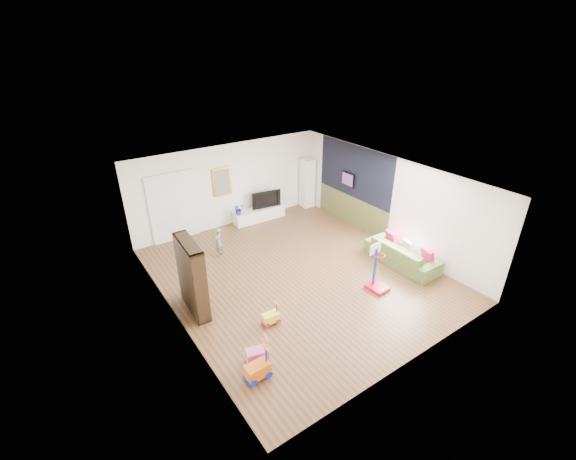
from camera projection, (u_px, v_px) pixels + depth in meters
floor at (297, 274)px, 10.28m from camera, size 6.50×7.50×0.00m
ceiling at (298, 178)px, 9.05m from camera, size 6.50×7.50×0.00m
wall_back at (229, 186)px, 12.41m from camera, size 6.50×0.00×2.70m
wall_front at (419, 307)px, 6.92m from camera, size 6.50×0.00×2.70m
wall_left at (171, 269)px, 8.02m from camera, size 0.00×7.50×2.70m
wall_right at (386, 200)px, 11.31m from camera, size 0.00×7.50×2.70m
navy_accent at (354, 172)px, 12.10m from camera, size 0.01×3.20×1.70m
olive_wainscot at (351, 211)px, 12.71m from camera, size 0.01×3.20×1.00m
doorway at (173, 208)px, 11.55m from camera, size 1.45×0.06×2.10m
painting_back at (222, 182)px, 12.16m from camera, size 0.62×0.06×0.92m
artwork_right at (348, 179)px, 12.35m from camera, size 0.04×0.56×0.46m
media_console at (259, 214)px, 13.17m from camera, size 1.83×0.50×0.42m
tall_cabinet at (307, 183)px, 13.93m from camera, size 0.43×0.43×1.79m
bookshelf at (192, 277)px, 8.57m from camera, size 0.39×1.23×1.77m
sofa at (402, 254)px, 10.60m from camera, size 0.83×2.12×0.62m
basketball_hoop at (379, 268)px, 9.38m from camera, size 0.45×0.54×1.23m
ride_on_yellow at (271, 314)px, 8.42m from camera, size 0.39×0.25×0.50m
ride_on_orange at (257, 366)px, 7.04m from camera, size 0.46×0.29×0.61m
ride_on_pink at (257, 351)px, 7.41m from camera, size 0.48×0.37×0.57m
child at (218, 242)px, 10.96m from camera, size 0.38×0.35×0.86m
tv at (265, 198)px, 13.09m from camera, size 1.04×0.28×0.59m
vase_plant at (239, 209)px, 12.56m from camera, size 0.38×0.34×0.38m
pillow_left at (428, 256)px, 10.17m from camera, size 0.21×0.41×0.40m
pillow_center at (408, 246)px, 10.61m from camera, size 0.21×0.38×0.37m
pillow_right at (391, 238)px, 11.07m from camera, size 0.18×0.40×0.39m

